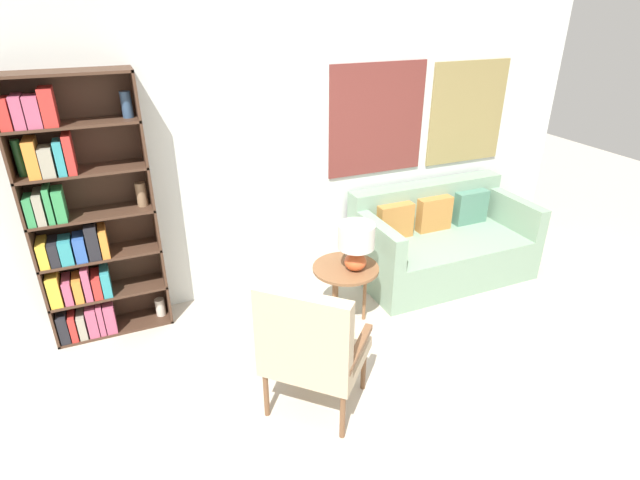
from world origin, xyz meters
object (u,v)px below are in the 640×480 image
object	(u,v)px
bookshelf	(79,225)
armchair	(310,346)
table_lamp	(356,242)
couch	(439,243)
side_table	(346,272)

from	to	relation	value
bookshelf	armchair	size ratio (longest dim) A/B	2.09
bookshelf	table_lamp	world-z (taller)	bookshelf
couch	table_lamp	world-z (taller)	table_lamp
bookshelf	couch	size ratio (longest dim) A/B	1.24
bookshelf	armchair	distance (m)	2.05
bookshelf	table_lamp	distance (m)	2.14
bookshelf	side_table	xyz separation A→B (m)	(1.96, -0.65, -0.52)
side_table	table_lamp	size ratio (longest dim) A/B	1.37
couch	table_lamp	distance (m)	1.32
couch	side_table	xyz separation A→B (m)	(-1.22, -0.37, 0.13)
couch	armchair	bearing A→B (deg)	-146.31
side_table	table_lamp	xyz separation A→B (m)	(0.05, -0.07, 0.31)
table_lamp	armchair	bearing A→B (deg)	-131.69
couch	side_table	bearing A→B (deg)	-163.22
couch	table_lamp	xyz separation A→B (m)	(-1.17, -0.44, 0.44)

